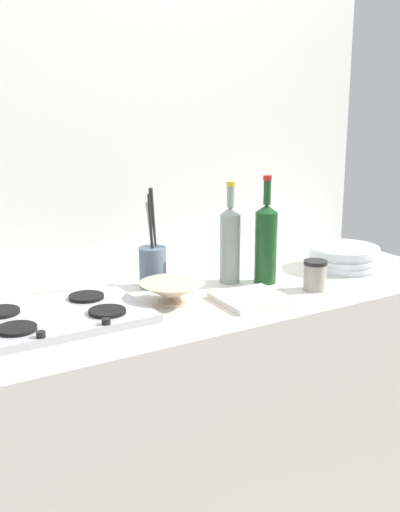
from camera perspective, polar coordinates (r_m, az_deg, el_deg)
counter_block at (r=2.27m, az=0.00°, el=-14.07°), size 1.80×0.70×0.90m
backsplash_panel at (r=2.35m, az=-4.89°, el=5.74°), size 1.90×0.06×2.36m
stovetop_hob at (r=1.88m, az=-12.72°, el=-5.24°), size 0.51×0.34×0.04m
plate_stack at (r=2.41m, az=12.57°, el=-0.10°), size 0.26×0.26×0.08m
wine_bottle_leftmost at (r=2.16m, az=2.67°, el=1.18°), size 0.07×0.07×0.34m
wine_bottle_mid_left at (r=2.17m, az=5.83°, el=1.25°), size 0.07×0.07×0.36m
mixing_bowl at (r=1.97m, az=-2.49°, el=-3.19°), size 0.20×0.20×0.07m
utensil_crock at (r=2.13m, az=-4.19°, el=-0.71°), size 0.09×0.09×0.33m
condiment_jar_front at (r=2.13m, az=10.10°, el=-1.68°), size 0.08×0.08×0.10m
cutting_board at (r=2.00m, az=4.57°, el=-3.78°), size 0.22×0.21×0.02m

